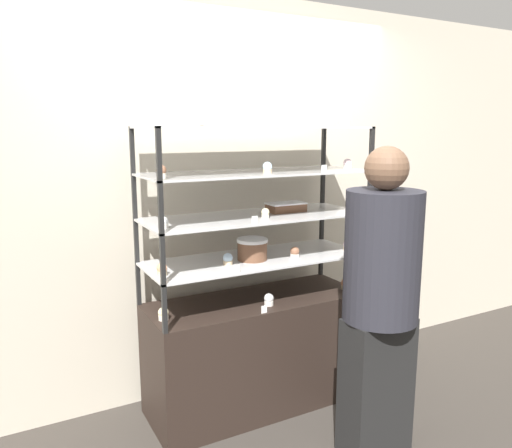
# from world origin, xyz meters

# --- Properties ---
(ground_plane) EXTENTS (20.00, 20.00, 0.00)m
(ground_plane) POSITION_xyz_m (0.00, 0.00, 0.00)
(ground_plane) COLOR #38332D
(back_wall) EXTENTS (8.00, 0.05, 2.60)m
(back_wall) POSITION_xyz_m (0.00, 0.40, 1.30)
(back_wall) COLOR beige
(back_wall) RESTS_ON ground_plane
(display_base) EXTENTS (1.36, 0.52, 0.71)m
(display_base) POSITION_xyz_m (0.00, 0.00, 0.35)
(display_base) COLOR black
(display_base) RESTS_ON ground_plane
(display_riser_lower) EXTENTS (1.36, 0.52, 0.26)m
(display_riser_lower) POSITION_xyz_m (0.00, 0.00, 0.96)
(display_riser_lower) COLOR black
(display_riser_lower) RESTS_ON display_base
(display_riser_middle) EXTENTS (1.36, 0.52, 0.26)m
(display_riser_middle) POSITION_xyz_m (0.00, 0.00, 1.22)
(display_riser_middle) COLOR black
(display_riser_middle) RESTS_ON display_riser_lower
(display_riser_upper) EXTENTS (1.36, 0.52, 0.26)m
(display_riser_upper) POSITION_xyz_m (0.00, 0.00, 1.48)
(display_riser_upper) COLOR black
(display_riser_upper) RESTS_ON display_riser_middle
(display_riser_top) EXTENTS (1.36, 0.52, 0.26)m
(display_riser_top) POSITION_xyz_m (0.00, 0.00, 1.75)
(display_riser_top) COLOR black
(display_riser_top) RESTS_ON display_riser_upper
(layer_cake_centerpiece) EXTENTS (0.19, 0.19, 0.13)m
(layer_cake_centerpiece) POSITION_xyz_m (-0.04, -0.03, 1.04)
(layer_cake_centerpiece) COLOR brown
(layer_cake_centerpiece) RESTS_ON display_riser_lower
(sheet_cake_frosted) EXTENTS (0.24, 0.13, 0.06)m
(sheet_cake_frosted) POSITION_xyz_m (0.23, 0.03, 1.26)
(sheet_cake_frosted) COLOR brown
(sheet_cake_frosted) RESTS_ON display_riser_middle
(cupcake_0) EXTENTS (0.06, 0.06, 0.07)m
(cupcake_0) POSITION_xyz_m (-0.62, -0.06, 0.74)
(cupcake_0) COLOR beige
(cupcake_0) RESTS_ON display_base
(cupcake_1) EXTENTS (0.06, 0.06, 0.07)m
(cupcake_1) POSITION_xyz_m (0.01, -0.14, 0.74)
(cupcake_1) COLOR white
(cupcake_1) RESTS_ON display_base
(cupcake_2) EXTENTS (0.06, 0.06, 0.07)m
(cupcake_2) POSITION_xyz_m (0.61, -0.11, 0.74)
(cupcake_2) COLOR #CCB28C
(cupcake_2) RESTS_ON display_base
(price_tag_0) EXTENTS (0.04, 0.00, 0.04)m
(price_tag_0) POSITION_xyz_m (-0.08, -0.24, 0.73)
(price_tag_0) COLOR white
(price_tag_0) RESTS_ON display_base
(cupcake_3) EXTENTS (0.06, 0.06, 0.07)m
(cupcake_3) POSITION_xyz_m (-0.62, -0.09, 1.00)
(cupcake_3) COLOR #CCB28C
(cupcake_3) RESTS_ON display_riser_lower
(cupcake_4) EXTENTS (0.06, 0.06, 0.07)m
(cupcake_4) POSITION_xyz_m (-0.22, -0.06, 1.00)
(cupcake_4) COLOR #CCB28C
(cupcake_4) RESTS_ON display_riser_lower
(cupcake_5) EXTENTS (0.06, 0.06, 0.07)m
(cupcake_5) POSITION_xyz_m (0.21, -0.11, 1.00)
(cupcake_5) COLOR white
(cupcake_5) RESTS_ON display_riser_lower
(cupcake_6) EXTENTS (0.06, 0.06, 0.07)m
(cupcake_6) POSITION_xyz_m (0.62, -0.11, 1.00)
(cupcake_6) COLOR #CCB28C
(cupcake_6) RESTS_ON display_riser_lower
(price_tag_1) EXTENTS (0.04, 0.00, 0.04)m
(price_tag_1) POSITION_xyz_m (-0.25, -0.24, 0.99)
(price_tag_1) COLOR white
(price_tag_1) RESTS_ON display_riser_lower
(cupcake_7) EXTENTS (0.05, 0.05, 0.06)m
(cupcake_7) POSITION_xyz_m (-0.61, -0.11, 1.26)
(cupcake_7) COLOR white
(cupcake_7) RESTS_ON display_riser_middle
(cupcake_8) EXTENTS (0.05, 0.05, 0.06)m
(cupcake_8) POSITION_xyz_m (-0.00, -0.11, 1.26)
(cupcake_8) COLOR beige
(cupcake_8) RESTS_ON display_riser_middle
(cupcake_9) EXTENTS (0.05, 0.05, 0.06)m
(cupcake_9) POSITION_xyz_m (0.64, -0.09, 1.26)
(cupcake_9) COLOR white
(cupcake_9) RESTS_ON display_riser_middle
(price_tag_2) EXTENTS (0.04, 0.00, 0.04)m
(price_tag_2) POSITION_xyz_m (-0.14, -0.24, 1.26)
(price_tag_2) COLOR white
(price_tag_2) RESTS_ON display_riser_middle
(cupcake_10) EXTENTS (0.05, 0.05, 0.07)m
(cupcake_10) POSITION_xyz_m (-0.61, -0.09, 1.53)
(cupcake_10) COLOR beige
(cupcake_10) RESTS_ON display_riser_upper
(cupcake_11) EXTENTS (0.05, 0.05, 0.07)m
(cupcake_11) POSITION_xyz_m (0.01, -0.13, 1.53)
(cupcake_11) COLOR #CCB28C
(cupcake_11) RESTS_ON display_riser_upper
(cupcake_12) EXTENTS (0.05, 0.05, 0.07)m
(cupcake_12) POSITION_xyz_m (0.62, -0.09, 1.53)
(cupcake_12) COLOR white
(cupcake_12) RESTS_ON display_riser_upper
(price_tag_3) EXTENTS (0.04, 0.00, 0.04)m
(price_tag_3) POSITION_xyz_m (0.32, -0.24, 1.52)
(price_tag_3) COLOR white
(price_tag_3) RESTS_ON display_riser_upper
(cupcake_13) EXTENTS (0.06, 0.06, 0.07)m
(cupcake_13) POSITION_xyz_m (-0.61, -0.06, 1.80)
(cupcake_13) COLOR white
(cupcake_13) RESTS_ON display_riser_top
(cupcake_14) EXTENTS (0.06, 0.06, 0.07)m
(cupcake_14) POSITION_xyz_m (-0.01, -0.09, 1.80)
(cupcake_14) COLOR white
(cupcake_14) RESTS_ON display_riser_top
(cupcake_15) EXTENTS (0.06, 0.06, 0.07)m
(cupcake_15) POSITION_xyz_m (0.61, -0.05, 1.80)
(cupcake_15) COLOR beige
(cupcake_15) RESTS_ON display_riser_top
(price_tag_4) EXTENTS (0.04, 0.00, 0.04)m
(price_tag_4) POSITION_xyz_m (0.08, -0.24, 1.78)
(price_tag_4) COLOR white
(price_tag_4) RESTS_ON display_riser_top
(donut_glazed) EXTENTS (0.14, 0.14, 0.04)m
(donut_glazed) POSITION_xyz_m (-0.38, 0.03, 1.78)
(donut_glazed) COLOR #EFE5CC
(donut_glazed) RESTS_ON display_riser_top
(customer_figure) EXTENTS (0.39, 0.39, 1.67)m
(customer_figure) POSITION_xyz_m (0.33, -0.75, 0.89)
(customer_figure) COLOR black
(customer_figure) RESTS_ON ground_plane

